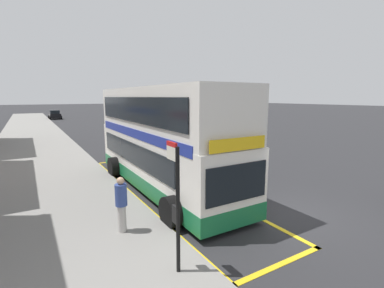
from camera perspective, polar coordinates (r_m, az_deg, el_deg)
The scene contains 7 objects.
ground_plane at distance 38.86m, azimuth -19.81°, elevation 3.23°, with size 260.00×260.00×0.00m, color #28282B.
pavement_near at distance 38.14m, azimuth -30.17°, elevation 2.48°, with size 6.00×76.00×0.14m, color gray.
double_decker_bus at distance 12.12m, azimuth -6.35°, elevation 0.41°, with size 3.19×10.24×4.40m.
bus_bay_markings at distance 12.33m, azimuth -5.57°, elevation -9.28°, with size 3.07×13.03×0.01m.
bus_stop_sign at distance 6.11m, azimuth -3.28°, elevation -11.22°, with size 0.09×0.51×2.92m.
parked_car_black_kerbside at distance 56.35m, azimuth -26.49°, elevation 5.45°, with size 2.09×4.20×1.62m.
pedestrian_waiting_near_sign at distance 8.33m, azimuth -14.40°, elevation -11.60°, with size 0.34×0.34×1.64m.
Camera 1 is at (-7.42, -5.93, 4.01)m, focal length 25.81 mm.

